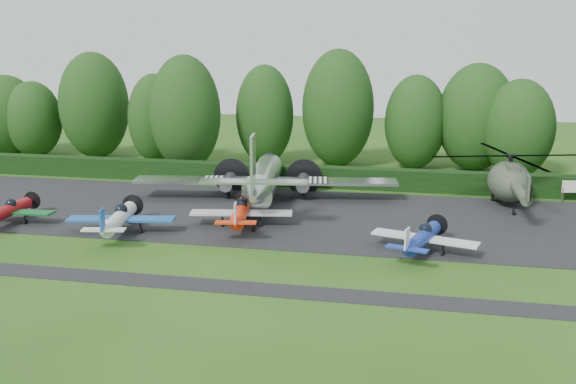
% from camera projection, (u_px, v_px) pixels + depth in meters
% --- Properties ---
extents(ground, '(160.00, 160.00, 0.00)m').
position_uv_depth(ground, '(215.00, 251.00, 43.36)').
color(ground, '#1E4914').
rests_on(ground, ground).
extents(apron, '(70.00, 18.00, 0.01)m').
position_uv_depth(apron, '(252.00, 213.00, 52.89)').
color(apron, black).
rests_on(apron, ground).
extents(taxiway_verge, '(70.00, 2.00, 0.00)m').
position_uv_depth(taxiway_verge, '(184.00, 283.00, 37.64)').
color(taxiway_verge, black).
rests_on(taxiway_verge, ground).
extents(hedgerow, '(90.00, 1.60, 2.00)m').
position_uv_depth(hedgerow, '(280.00, 185.00, 63.38)').
color(hedgerow, black).
rests_on(hedgerow, ground).
extents(transport_plane, '(23.45, 17.98, 7.52)m').
position_uv_depth(transport_plane, '(263.00, 180.00, 55.72)').
color(transport_plane, silver).
rests_on(transport_plane, ground).
extents(light_plane_red, '(6.94, 7.30, 2.67)m').
position_uv_depth(light_plane_red, '(7.00, 211.00, 49.40)').
color(light_plane_red, maroon).
rests_on(light_plane_red, ground).
extents(light_plane_white, '(7.86, 8.26, 3.02)m').
position_uv_depth(light_plane_white, '(119.00, 218.00, 46.78)').
color(light_plane_white, silver).
rests_on(light_plane_white, ground).
extents(light_plane_orange, '(7.78, 8.18, 2.99)m').
position_uv_depth(light_plane_orange, '(241.00, 212.00, 48.50)').
color(light_plane_orange, red).
rests_on(light_plane_orange, ground).
extents(light_plane_blue, '(7.16, 7.52, 2.75)m').
position_uv_depth(light_plane_blue, '(423.00, 238.00, 42.58)').
color(light_plane_blue, navy).
rests_on(light_plane_blue, ground).
extents(helicopter, '(13.74, 16.08, 4.42)m').
position_uv_depth(helicopter, '(510.00, 178.00, 55.17)').
color(helicopter, '#3B4636').
rests_on(helicopter, ground).
extents(tree_0, '(6.70, 6.70, 9.20)m').
position_uv_depth(tree_0, '(33.00, 119.00, 77.81)').
color(tree_0, black).
rests_on(tree_0, ground).
extents(tree_1, '(8.02, 8.02, 13.09)m').
position_uv_depth(tree_1, '(338.00, 108.00, 71.43)').
color(tree_1, black).
rests_on(tree_1, ground).
extents(tree_3, '(6.72, 6.72, 10.36)m').
position_uv_depth(tree_3, '(415.00, 122.00, 70.29)').
color(tree_3, black).
rests_on(tree_3, ground).
extents(tree_4, '(8.00, 8.00, 9.89)m').
position_uv_depth(tree_4, '(7.00, 115.00, 78.75)').
color(tree_4, black).
rests_on(tree_4, ground).
extents(tree_5, '(8.22, 8.22, 12.66)m').
position_uv_depth(tree_5, '(94.00, 106.00, 76.61)').
color(tree_5, black).
rests_on(tree_5, ground).
extents(tree_6, '(7.66, 7.66, 12.52)m').
position_uv_depth(tree_6, '(185.00, 113.00, 69.17)').
color(tree_6, black).
rests_on(tree_6, ground).
extents(tree_7, '(7.24, 7.24, 10.18)m').
position_uv_depth(tree_7, '(519.00, 129.00, 65.91)').
color(tree_7, black).
rests_on(tree_7, ground).
extents(tree_9, '(6.57, 6.57, 11.33)m').
position_uv_depth(tree_9, '(265.00, 115.00, 72.87)').
color(tree_9, black).
rests_on(tree_9, ground).
extents(tree_10, '(6.19, 6.19, 10.29)m').
position_uv_depth(tree_10, '(155.00, 119.00, 73.84)').
color(tree_10, black).
rests_on(tree_10, ground).
extents(tree_11, '(8.23, 8.23, 11.65)m').
position_uv_depth(tree_11, '(476.00, 117.00, 69.18)').
color(tree_11, black).
rests_on(tree_11, ground).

